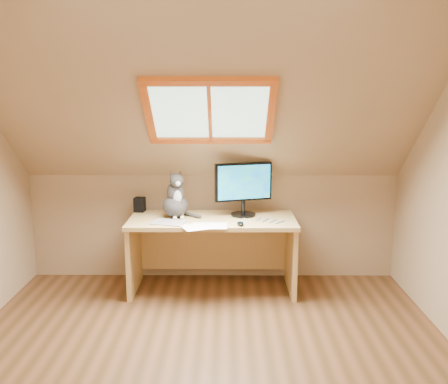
{
  "coord_description": "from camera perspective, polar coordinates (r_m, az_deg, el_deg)",
  "views": [
    {
      "loc": [
        0.14,
        -2.92,
        1.77
      ],
      "look_at": [
        0.11,
        1.0,
        0.99
      ],
      "focal_mm": 40.0,
      "sensor_mm": 36.0,
      "label": 1
    }
  ],
  "objects": [
    {
      "name": "ground",
      "position": [
        3.41,
        -2.12,
        -19.93
      ],
      "size": [
        3.5,
        3.5,
        0.0
      ],
      "primitive_type": "plane",
      "color": "brown",
      "rests_on": "ground"
    },
    {
      "name": "room_shell",
      "position": [
        2.85,
        -2.41,
        4.47
      ],
      "size": [
        3.52,
        3.52,
        2.41
      ],
      "color": "tan",
      "rests_on": "ground"
    },
    {
      "name": "desk",
      "position": [
        4.56,
        -1.31,
        -5.41
      ],
      "size": [
        1.48,
        0.65,
        0.67
      ],
      "color": "tan",
      "rests_on": "ground"
    },
    {
      "name": "monitor",
      "position": [
        4.47,
        2.25,
        0.75
      ],
      "size": [
        0.51,
        0.22,
        0.48
      ],
      "color": "black",
      "rests_on": "desk"
    },
    {
      "name": "cat",
      "position": [
        4.47,
        -5.56,
        -0.94
      ],
      "size": [
        0.31,
        0.34,
        0.43
      ],
      "color": "#3F3A37",
      "rests_on": "desk"
    },
    {
      "name": "desk_speaker",
      "position": [
        4.73,
        -9.62,
        -1.43
      ],
      "size": [
        0.11,
        0.11,
        0.13
      ],
      "primitive_type": "cube",
      "rotation": [
        0.0,
        0.0,
        -0.15
      ],
      "color": "black",
      "rests_on": "desk"
    },
    {
      "name": "graphics_tablet",
      "position": [
        4.29,
        -6.32,
        -3.49
      ],
      "size": [
        0.32,
        0.26,
        0.01
      ],
      "primitive_type": "cube",
      "rotation": [
        0.0,
        0.0,
        -0.3
      ],
      "color": "#B2B2B7",
      "rests_on": "desk"
    },
    {
      "name": "mouse",
      "position": [
        4.19,
        1.89,
        -3.64
      ],
      "size": [
        0.07,
        0.11,
        0.03
      ],
      "primitive_type": "ellipsoid",
      "rotation": [
        0.0,
        0.0,
        0.14
      ],
      "color": "black",
      "rests_on": "desk"
    },
    {
      "name": "papers",
      "position": [
        4.19,
        -2.1,
        -3.86
      ],
      "size": [
        0.35,
        0.3,
        0.01
      ],
      "color": "white",
      "rests_on": "desk"
    },
    {
      "name": "cables",
      "position": [
        4.33,
        3.97,
        -3.35
      ],
      "size": [
        0.51,
        0.26,
        0.01
      ],
      "color": "silver",
      "rests_on": "desk"
    }
  ]
}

